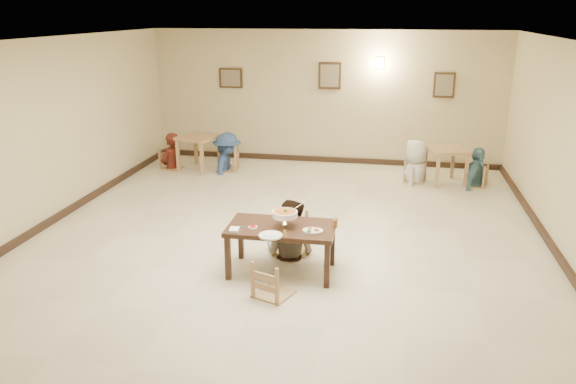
% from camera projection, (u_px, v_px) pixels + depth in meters
% --- Properties ---
extents(floor, '(10.00, 10.00, 0.00)m').
position_uv_depth(floor, '(284.00, 244.00, 8.55)').
color(floor, beige).
rests_on(floor, ground).
extents(ceiling, '(10.00, 10.00, 0.00)m').
position_uv_depth(ceiling, '(283.00, 41.00, 7.62)').
color(ceiling, white).
rests_on(ceiling, wall_back).
extents(wall_back, '(10.00, 0.00, 10.00)m').
position_uv_depth(wall_back, '(325.00, 98.00, 12.76)').
color(wall_back, beige).
rests_on(wall_back, floor).
extents(wall_front, '(10.00, 0.00, 10.00)m').
position_uv_depth(wall_front, '(128.00, 339.00, 3.42)').
color(wall_front, beige).
rests_on(wall_front, floor).
extents(wall_left, '(0.00, 10.00, 10.00)m').
position_uv_depth(wall_left, '(33.00, 138.00, 8.78)').
color(wall_left, beige).
rests_on(wall_left, floor).
extents(baseboard_back, '(8.00, 0.06, 0.12)m').
position_uv_depth(baseboard_back, '(324.00, 159.00, 13.18)').
color(baseboard_back, black).
rests_on(baseboard_back, floor).
extents(baseboard_left, '(0.06, 10.00, 0.12)m').
position_uv_depth(baseboard_left, '(47.00, 224.00, 9.22)').
color(baseboard_left, black).
rests_on(baseboard_left, floor).
extents(baseboard_right, '(0.06, 10.00, 0.12)m').
position_uv_depth(baseboard_right, '(562.00, 261.00, 7.85)').
color(baseboard_right, black).
rests_on(baseboard_right, floor).
extents(picture_a, '(0.55, 0.04, 0.45)m').
position_uv_depth(picture_a, '(231.00, 78.00, 12.98)').
color(picture_a, '#372414').
rests_on(picture_a, wall_back).
extents(picture_b, '(0.50, 0.04, 0.60)m').
position_uv_depth(picture_b, '(330.00, 76.00, 12.55)').
color(picture_b, '#372414').
rests_on(picture_b, wall_back).
extents(picture_c, '(0.45, 0.04, 0.55)m').
position_uv_depth(picture_c, '(444.00, 85.00, 12.16)').
color(picture_c, '#372414').
rests_on(picture_c, wall_back).
extents(wall_sconce, '(0.16, 0.05, 0.22)m').
position_uv_depth(wall_sconce, '(380.00, 63.00, 12.27)').
color(wall_sconce, '#FFD88C').
rests_on(wall_sconce, wall_back).
extents(main_table, '(1.43, 0.82, 0.67)m').
position_uv_depth(main_table, '(282.00, 232.00, 7.49)').
color(main_table, '#372015').
rests_on(main_table, floor).
extents(chair_far, '(0.50, 0.50, 1.05)m').
position_uv_depth(chair_far, '(291.00, 218.00, 8.17)').
color(chair_far, tan).
rests_on(chair_far, floor).
extents(chair_near, '(0.43, 0.43, 0.91)m').
position_uv_depth(chair_near, '(273.00, 262.00, 6.91)').
color(chair_near, tan).
rests_on(chair_near, floor).
extents(main_diner, '(0.98, 0.87, 1.67)m').
position_uv_depth(main_diner, '(290.00, 200.00, 7.98)').
color(main_diner, gray).
rests_on(main_diner, floor).
extents(curry_warmer, '(0.38, 0.34, 0.30)m').
position_uv_depth(curry_warmer, '(285.00, 214.00, 7.38)').
color(curry_warmer, silver).
rests_on(curry_warmer, main_table).
extents(rice_plate_far, '(0.30, 0.30, 0.07)m').
position_uv_depth(rice_plate_far, '(286.00, 217.00, 7.75)').
color(rice_plate_far, white).
rests_on(rice_plate_far, main_table).
extents(rice_plate_near, '(0.30, 0.30, 0.07)m').
position_uv_depth(rice_plate_near, '(271.00, 235.00, 7.12)').
color(rice_plate_near, white).
rests_on(rice_plate_near, main_table).
extents(fried_plate, '(0.27, 0.27, 0.06)m').
position_uv_depth(fried_plate, '(313.00, 230.00, 7.27)').
color(fried_plate, white).
rests_on(fried_plate, main_table).
extents(chili_dish, '(0.12, 0.12, 0.02)m').
position_uv_depth(chili_dish, '(253.00, 227.00, 7.39)').
color(chili_dish, white).
rests_on(chili_dish, main_table).
extents(napkin_cutlery, '(0.16, 0.25, 0.03)m').
position_uv_depth(napkin_cutlery, '(235.00, 230.00, 7.30)').
color(napkin_cutlery, white).
rests_on(napkin_cutlery, main_table).
extents(drink_glass, '(0.07, 0.07, 0.13)m').
position_uv_depth(drink_glass, '(335.00, 223.00, 7.41)').
color(drink_glass, white).
rests_on(drink_glass, main_table).
extents(bg_table_left, '(0.96, 0.96, 0.77)m').
position_uv_depth(bg_table_left, '(198.00, 142.00, 12.35)').
color(bg_table_left, tan).
rests_on(bg_table_left, floor).
extents(bg_table_right, '(0.95, 0.95, 0.74)m').
position_uv_depth(bg_table_right, '(446.00, 155.00, 11.40)').
color(bg_table_right, tan).
rests_on(bg_table_right, floor).
extents(bg_chair_ll, '(0.42, 0.42, 0.88)m').
position_uv_depth(bg_chair_ll, '(171.00, 150.00, 12.50)').
color(bg_chair_ll, tan).
rests_on(bg_chair_ll, floor).
extents(bg_chair_lr, '(0.46, 0.46, 0.98)m').
position_uv_depth(bg_chair_lr, '(227.00, 149.00, 12.34)').
color(bg_chair_lr, tan).
rests_on(bg_chair_lr, floor).
extents(bg_chair_rl, '(0.42, 0.42, 0.88)m').
position_uv_depth(bg_chair_rl, '(415.00, 161.00, 11.58)').
color(bg_chair_rl, tan).
rests_on(bg_chair_rl, floor).
extents(bg_chair_rr, '(0.41, 0.41, 0.87)m').
position_uv_depth(bg_chair_rr, '(477.00, 165.00, 11.29)').
color(bg_chair_rr, tan).
rests_on(bg_chair_rr, floor).
extents(bg_diner_a, '(0.60, 0.70, 1.64)m').
position_uv_depth(bg_diner_a, '(170.00, 133.00, 12.38)').
color(bg_diner_a, '#501B13').
rests_on(bg_diner_a, floor).
extents(bg_diner_b, '(0.68, 1.13, 1.71)m').
position_uv_depth(bg_diner_b, '(226.00, 133.00, 12.23)').
color(bg_diner_b, '#34548C').
rests_on(bg_diner_b, floor).
extents(bg_diner_c, '(0.74, 0.96, 1.75)m').
position_uv_depth(bg_diner_c, '(417.00, 140.00, 11.45)').
color(bg_diner_c, silver).
rests_on(bg_diner_c, floor).
extents(bg_diner_d, '(0.73, 1.00, 1.58)m').
position_uv_depth(bg_diner_d, '(479.00, 148.00, 11.18)').
color(bg_diner_d, teal).
rests_on(bg_diner_d, floor).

